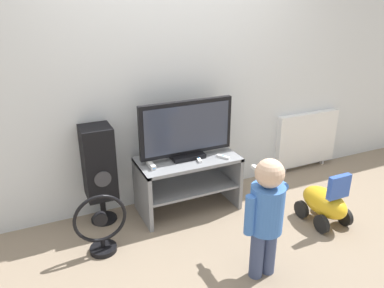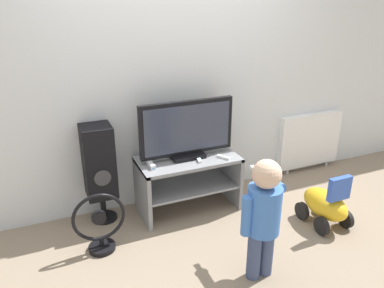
# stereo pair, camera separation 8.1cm
# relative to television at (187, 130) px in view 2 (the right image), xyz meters

# --- Properties ---
(ground_plane) EXTENTS (16.00, 16.00, 0.00)m
(ground_plane) POSITION_rel_television_xyz_m (0.00, -0.26, -0.80)
(ground_plane) COLOR gray
(wall_back) EXTENTS (10.00, 0.06, 2.60)m
(wall_back) POSITION_rel_television_xyz_m (0.00, 0.30, 0.50)
(wall_back) COLOR silver
(wall_back) RESTS_ON ground_plane
(tv_stand) EXTENTS (0.94, 0.48, 0.54)m
(tv_stand) POSITION_rel_television_xyz_m (0.00, -0.02, -0.46)
(tv_stand) COLOR gray
(tv_stand) RESTS_ON ground_plane
(television) EXTENTS (0.90, 0.20, 0.54)m
(television) POSITION_rel_television_xyz_m (0.00, 0.00, 0.00)
(television) COLOR black
(television) RESTS_ON tv_stand
(game_console) EXTENTS (0.04, 0.16, 0.04)m
(game_console) POSITION_rel_television_xyz_m (-0.37, -0.06, -0.25)
(game_console) COLOR white
(game_console) RESTS_ON tv_stand
(remote_primary) EXTENTS (0.10, 0.13, 0.03)m
(remote_primary) POSITION_rel_television_xyz_m (0.30, -0.16, -0.26)
(remote_primary) COLOR white
(remote_primary) RESTS_ON tv_stand
(remote_secondary) EXTENTS (0.06, 0.13, 0.03)m
(remote_secondary) POSITION_rel_television_xyz_m (0.07, -0.11, -0.26)
(remote_secondary) COLOR white
(remote_secondary) RESTS_ON tv_stand
(child) EXTENTS (0.36, 0.52, 0.94)m
(child) POSITION_rel_television_xyz_m (0.13, -1.09, -0.25)
(child) COLOR #3F4C72
(child) RESTS_ON ground_plane
(speaker_tower) EXTENTS (0.26, 0.28, 0.92)m
(speaker_tower) POSITION_rel_television_xyz_m (-0.79, 0.11, -0.24)
(speaker_tower) COLOR black
(speaker_tower) RESTS_ON ground_plane
(floor_fan) EXTENTS (0.42, 0.22, 0.52)m
(floor_fan) POSITION_rel_television_xyz_m (-0.90, -0.34, -0.57)
(floor_fan) COLOR black
(floor_fan) RESTS_ON ground_plane
(ride_on_toy) EXTENTS (0.31, 0.48, 0.53)m
(ride_on_toy) POSITION_rel_television_xyz_m (1.04, -0.76, -0.60)
(ride_on_toy) COLOR gold
(ride_on_toy) RESTS_ON ground_plane
(radiator) EXTENTS (0.82, 0.08, 0.69)m
(radiator) POSITION_rel_television_xyz_m (1.64, 0.23, -0.43)
(radiator) COLOR white
(radiator) RESTS_ON ground_plane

